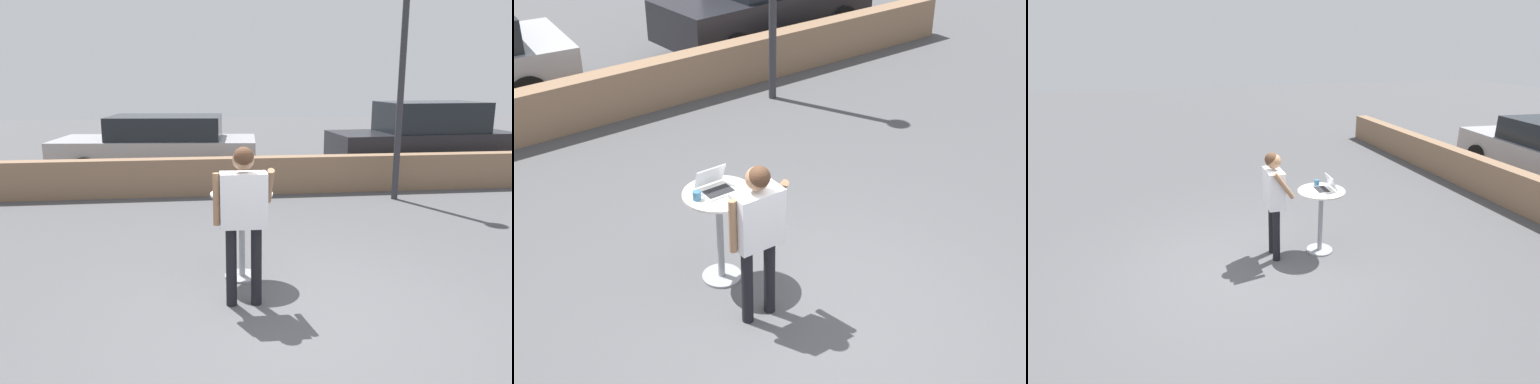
# 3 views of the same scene
# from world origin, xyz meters

# --- Properties ---
(ground_plane) EXTENTS (50.00, 50.00, 0.00)m
(ground_plane) POSITION_xyz_m (0.00, 0.00, 0.00)
(ground_plane) COLOR #4C4C4F
(pavement_kerb) EXTENTS (14.86, 0.35, 0.74)m
(pavement_kerb) POSITION_xyz_m (0.00, 5.49, 0.37)
(pavement_kerb) COLOR #84664C
(pavement_kerb) RESTS_ON ground_plane
(cafe_table) EXTENTS (0.71, 0.71, 1.01)m
(cafe_table) POSITION_xyz_m (-0.34, 1.16, 0.70)
(cafe_table) COLOR gray
(cafe_table) RESTS_ON ground_plane
(laptop) EXTENTS (0.33, 0.31, 0.22)m
(laptop) POSITION_xyz_m (-0.34, 1.21, 1.06)
(laptop) COLOR silver
(laptop) RESTS_ON cafe_table
(coffee_mug) EXTENTS (0.11, 0.08, 0.09)m
(coffee_mug) POSITION_xyz_m (-0.57, 1.17, 1.05)
(coffee_mug) COLOR #336084
(coffee_mug) RESTS_ON cafe_table
(standing_person) EXTENTS (0.60, 0.36, 1.63)m
(standing_person) POSITION_xyz_m (-0.39, 0.43, 1.04)
(standing_person) COLOR black
(standing_person) RESTS_ON ground_plane
(parked_car_near_street) EXTENTS (4.70, 2.32, 1.44)m
(parked_car_near_street) POSITION_xyz_m (-1.65, 7.37, 0.74)
(parked_car_near_street) COLOR #9E9EA3
(parked_car_near_street) RESTS_ON ground_plane
(parked_car_further_down) EXTENTS (4.35, 1.96, 1.73)m
(parked_car_further_down) POSITION_xyz_m (4.55, 6.97, 0.86)
(parked_car_further_down) COLOR black
(parked_car_further_down) RESTS_ON ground_plane
(street_lamp) EXTENTS (0.32, 0.32, 4.23)m
(street_lamp) POSITION_xyz_m (2.95, 4.66, 2.74)
(street_lamp) COLOR #2D2D33
(street_lamp) RESTS_ON ground_plane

